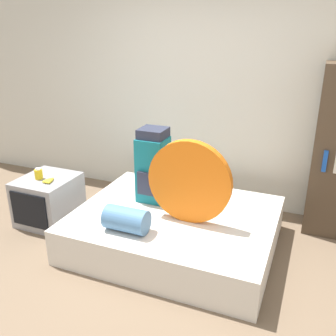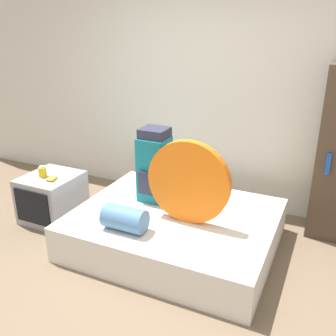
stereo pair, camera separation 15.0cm
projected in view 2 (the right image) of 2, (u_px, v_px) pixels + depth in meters
The scene contains 9 objects.
ground_plane at pixel (137, 284), 3.15m from camera, with size 16.00×16.00×0.00m, color brown.
wall_back at pixel (214, 95), 4.24m from camera, with size 8.00×0.05×2.60m.
bed at pixel (175, 229), 3.66m from camera, with size 1.87×1.53×0.35m.
backpack at pixel (154, 166), 3.76m from camera, with size 0.28×0.31×0.75m.
tent_bag at pixel (189, 182), 3.32m from camera, with size 0.77×0.08×0.77m.
sleeping_roll at pixel (125, 218), 3.27m from camera, with size 0.38×0.22×0.22m.
television at pixel (52, 197), 4.14m from camera, with size 0.55×0.61×0.51m.
canister at pixel (43, 172), 4.02m from camera, with size 0.08×0.08×0.12m.
banana_bunch at pixel (53, 178), 3.95m from camera, with size 0.11×0.14×0.03m.
Camera 2 is at (1.33, -2.23, 2.05)m, focal length 40.00 mm.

